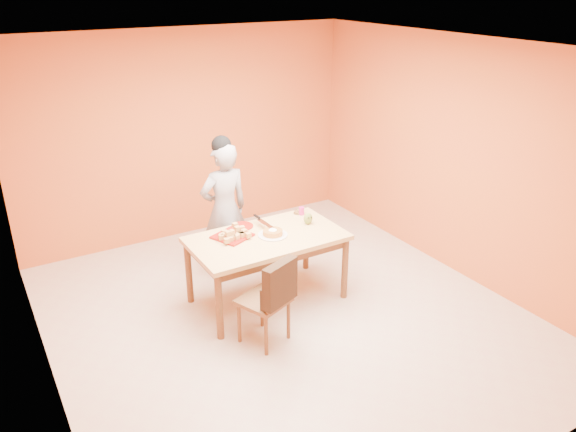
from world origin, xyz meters
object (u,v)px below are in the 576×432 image
egg_ornament (308,219)px  checker_tin (298,212)px  dining_chair (265,299)px  person (225,210)px  magenta_glass (302,211)px  dining_table (267,244)px  sponge_cake (273,232)px  pastry_platter (232,236)px  red_dinner_plate (242,226)px

egg_ornament → checker_tin: (0.06, 0.30, -0.05)m
dining_chair → person: (0.28, 1.46, 0.32)m
magenta_glass → checker_tin: 0.06m
egg_ornament → dining_table: bearing=171.0°
person → magenta_glass: 0.88m
sponge_cake → pastry_platter: bearing=154.0°
dining_table → checker_tin: bearing=30.4°
pastry_platter → checker_tin: size_ratio=3.62×
person → dining_chair: bearing=77.4°
checker_tin → dining_table: bearing=-149.6°
magenta_glass → sponge_cake: bearing=-150.1°
sponge_cake → dining_table: bearing=166.7°
dining_table → person: person is taller
red_dinner_plate → checker_tin: checker_tin is taller
dining_table → sponge_cake: size_ratio=7.68×
sponge_cake → checker_tin: sponge_cake is taller
sponge_cake → egg_ornament: 0.48m
dining_chair → sponge_cake: bearing=33.4°
dining_table → pastry_platter: size_ratio=4.70×
dining_table → sponge_cake: sponge_cake is taller
sponge_cake → red_dinner_plate: bearing=115.3°
dining_chair → magenta_glass: bearing=22.3°
person → red_dinner_plate: person is taller
sponge_cake → checker_tin: (0.53, 0.37, -0.02)m
magenta_glass → dining_table: bearing=-153.8°
dining_chair → red_dinner_plate: 1.08m
pastry_platter → checker_tin: checker_tin is taller
pastry_platter → magenta_glass: bearing=8.2°
red_dinner_plate → magenta_glass: (0.73, -0.05, 0.04)m
dining_chair → red_dinner_plate: size_ratio=3.86×
dining_chair → magenta_glass: (1.01, 0.96, 0.33)m
person → pastry_platter: 0.67m
dining_table → pastry_platter: 0.37m
pastry_platter → sponge_cake: size_ratio=1.63×
person → sponge_cake: person is taller
egg_ornament → checker_tin: 0.31m
pastry_platter → checker_tin: 0.93m
red_dinner_plate → sponge_cake: size_ratio=1.13×
pastry_platter → egg_ornament: bearing=-8.1°
magenta_glass → checker_tin: magenta_glass is taller
egg_ornament → magenta_glass: 0.27m
dining_table → checker_tin: checker_tin is taller
checker_tin → magenta_glass: bearing=-63.6°
red_dinner_plate → person: bearing=89.8°
pastry_platter → checker_tin: bearing=11.2°
egg_ornament → checker_tin: bearing=65.6°
pastry_platter → egg_ornament: egg_ornament is taller
magenta_glass → checker_tin: (-0.02, 0.05, -0.03)m
dining_table → egg_ornament: size_ratio=12.48×
dining_chair → checker_tin: bearing=24.2°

